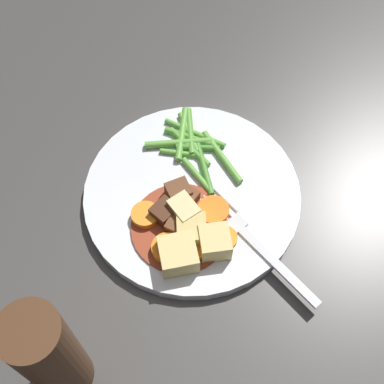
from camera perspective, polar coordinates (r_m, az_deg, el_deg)
ground_plane at (r=0.64m, az=0.00°, el=-0.64°), size 3.00×3.00×0.00m
dinner_plate at (r=0.63m, az=0.00°, el=-0.32°), size 0.25×0.25×0.01m
stew_sauce at (r=0.60m, az=-0.88°, el=-3.78°), size 0.11×0.11×0.00m
carrot_slice_0 at (r=0.59m, az=0.09°, el=-5.91°), size 0.04×0.04×0.01m
carrot_slice_1 at (r=0.59m, az=3.47°, el=-4.90°), size 0.03×0.03×0.01m
carrot_slice_2 at (r=0.61m, az=2.27°, el=-1.96°), size 0.04×0.04×0.01m
carrot_slice_3 at (r=0.61m, az=-4.95°, el=-2.47°), size 0.04×0.04×0.01m
carrot_slice_4 at (r=0.58m, az=-2.65°, el=-6.00°), size 0.05×0.05×0.01m
potato_chunk_0 at (r=0.57m, az=-1.47°, el=-6.60°), size 0.05×0.05×0.03m
potato_chunk_1 at (r=0.59m, az=-0.05°, el=-4.12°), size 0.04×0.04×0.03m
potato_chunk_2 at (r=0.60m, az=-0.41°, el=-2.15°), size 0.04×0.04×0.03m
potato_chunk_3 at (r=0.58m, az=2.42°, el=-5.32°), size 0.04×0.04×0.03m
meat_chunk_0 at (r=0.61m, az=-1.43°, el=-0.05°), size 0.03×0.04×0.02m
meat_chunk_1 at (r=0.59m, az=-1.54°, el=-3.54°), size 0.03×0.03×0.02m
meat_chunk_2 at (r=0.60m, az=-2.93°, el=-2.16°), size 0.03×0.03×0.02m
meat_chunk_3 at (r=0.61m, az=-0.11°, el=-0.70°), size 0.02×0.02×0.02m
green_bean_0 at (r=0.65m, az=3.16°, el=3.73°), size 0.06×0.06×0.01m
green_bean_1 at (r=0.66m, az=-1.07°, el=6.14°), size 0.08×0.02×0.01m
green_bean_2 at (r=0.63m, az=0.17°, el=1.88°), size 0.04×0.05×0.01m
green_bean_3 at (r=0.65m, az=0.63°, el=4.70°), size 0.02×0.05×0.01m
green_bean_4 at (r=0.67m, az=0.32°, el=6.25°), size 0.02×0.08×0.01m
green_bean_5 at (r=0.65m, az=-0.30°, el=4.77°), size 0.04×0.06×0.01m
green_bean_6 at (r=0.65m, az=-1.07°, el=4.08°), size 0.01×0.05×0.01m
green_bean_7 at (r=0.67m, az=-0.32°, el=6.28°), size 0.05×0.04×0.01m
green_bean_8 at (r=0.67m, az=-0.21°, el=6.41°), size 0.07×0.03×0.01m
green_bean_9 at (r=0.64m, az=1.31°, el=2.47°), size 0.07×0.04×0.01m
green_bean_10 at (r=0.66m, az=-0.45°, el=5.84°), size 0.01×0.06×0.01m
green_bean_11 at (r=0.66m, az=-1.43°, el=5.19°), size 0.04×0.08×0.01m
fork at (r=0.60m, az=6.65°, el=-5.35°), size 0.11×0.15×0.00m
pepper_mill at (r=0.50m, az=-14.72°, el=-16.34°), size 0.05×0.05×0.16m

